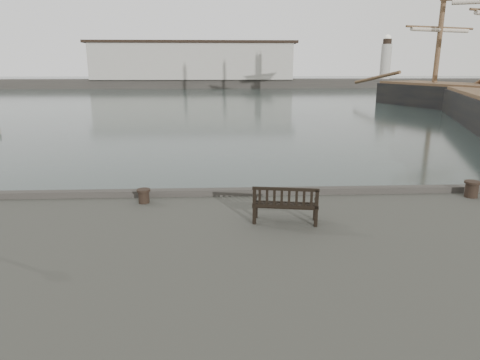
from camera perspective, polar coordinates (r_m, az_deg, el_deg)
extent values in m
plane|color=black|center=(13.33, 5.69, -8.11)|extent=(400.00, 400.00, 0.00)
cube|color=#383530|center=(104.22, -1.76, 12.75)|extent=(140.00, 8.00, 2.00)
cube|color=#9C9A90|center=(104.30, -6.34, 15.42)|extent=(46.00, 9.00, 8.00)
cube|color=black|center=(104.42, -6.41, 17.78)|extent=(48.00, 9.50, 0.60)
cylinder|color=#9C9A90|center=(111.50, 18.85, 14.71)|extent=(2.40, 2.40, 8.00)
sphere|color=silver|center=(111.67, 19.09, 17.47)|extent=(1.61, 1.61, 1.61)
cube|color=black|center=(10.32, 6.06, -3.35)|extent=(1.62, 0.79, 0.04)
cube|color=black|center=(10.03, 6.07, -2.50)|extent=(1.54, 0.32, 0.47)
cube|color=black|center=(10.39, 6.03, -4.47)|extent=(1.51, 0.69, 0.43)
cylinder|color=black|center=(12.04, -12.70, -2.10)|extent=(0.38, 0.38, 0.39)
cylinder|color=black|center=(13.93, 28.50, -1.08)|extent=(0.57, 0.57, 0.47)
cylinder|color=brown|center=(63.03, 25.51, 20.64)|extent=(0.64, 0.64, 20.17)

